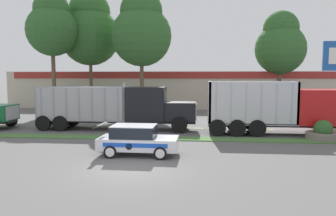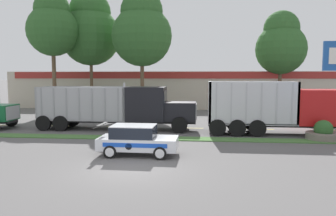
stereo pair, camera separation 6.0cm
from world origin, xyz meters
TOP-DOWN VIEW (x-y plane):
  - ground_plane at (0.00, 0.00)m, footprint 600.00×600.00m
  - grass_verge at (0.00, 7.15)m, footprint 120.00×1.28m
  - centre_line_3 at (-8.68, 11.79)m, footprint 2.40×0.14m
  - centre_line_4 at (-3.28, 11.79)m, footprint 2.40×0.14m
  - centre_line_5 at (2.12, 11.79)m, footprint 2.40×0.14m
  - centre_line_6 at (7.52, 11.79)m, footprint 2.40×0.14m
  - centre_line_7 at (12.92, 11.79)m, footprint 2.40×0.14m
  - dump_truck_lead at (-2.15, 10.56)m, footprint 12.01×2.61m
  - dump_truck_far_right at (10.12, 9.74)m, footprint 11.30×2.79m
  - rally_car at (-0.19, 2.67)m, footprint 4.08×2.00m
  - stone_planter at (10.91, 7.79)m, footprint 2.13×2.13m
  - store_building_backdrop at (0.02, 31.86)m, footprint 43.19×12.10m
  - tree_behind_left at (-9.97, 24.37)m, footprint 6.93×6.93m
  - tree_behind_centre at (-12.82, 20.49)m, footprint 5.46×5.46m
  - tree_behind_right at (-3.22, 21.03)m, footprint 6.40×6.40m
  - tree_behind_far_right at (12.27, 25.81)m, footprint 5.84×5.84m

SIDE VIEW (x-z plane):
  - ground_plane at x=0.00m, z-range 0.00..0.00m
  - centre_line_3 at x=-8.68m, z-range 0.00..0.01m
  - centre_line_4 at x=-3.28m, z-range 0.00..0.01m
  - centre_line_5 at x=2.12m, z-range 0.00..0.01m
  - centre_line_6 at x=7.52m, z-range 0.00..0.01m
  - centre_line_7 at x=12.92m, z-range 0.00..0.01m
  - grass_verge at x=0.00m, z-range 0.00..0.06m
  - stone_planter at x=10.91m, z-range -0.21..1.08m
  - rally_car at x=-0.19m, z-range 0.01..1.60m
  - dump_truck_lead at x=-2.15m, z-range -0.13..3.48m
  - dump_truck_far_right at x=10.12m, z-range -0.15..3.56m
  - store_building_backdrop at x=0.02m, z-range 0.00..4.66m
  - tree_behind_far_right at x=12.27m, z-range 2.00..13.60m
  - tree_behind_right at x=-3.22m, z-range 2.39..15.50m
  - tree_behind_centre at x=-12.82m, z-range 2.96..16.00m
  - tree_behind_left at x=-9.97m, z-range 2.50..16.50m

